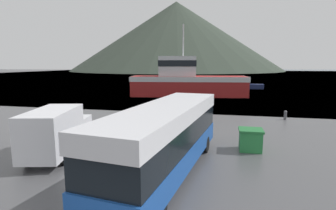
{
  "coord_description": "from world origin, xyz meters",
  "views": [
    {
      "loc": [
        3.16,
        -3.25,
        4.98
      ],
      "look_at": [
        -0.83,
        15.18,
        2.0
      ],
      "focal_mm": 28.0,
      "sensor_mm": 36.0,
      "label": 1
    }
  ],
  "objects_px": {
    "tour_bus": "(166,136)",
    "small_boat": "(249,86)",
    "fishing_boat": "(187,81)",
    "delivery_van": "(57,130)",
    "storage_bin": "(250,140)"
  },
  "relations": [
    {
      "from": "tour_bus",
      "to": "small_boat",
      "type": "distance_m",
      "value": 44.31
    },
    {
      "from": "tour_bus",
      "to": "fishing_boat",
      "type": "relative_size",
      "value": 0.58
    },
    {
      "from": "tour_bus",
      "to": "fishing_boat",
      "type": "bearing_deg",
      "value": 103.94
    },
    {
      "from": "delivery_van",
      "to": "fishing_boat",
      "type": "height_order",
      "value": "fishing_boat"
    },
    {
      "from": "tour_bus",
      "to": "storage_bin",
      "type": "height_order",
      "value": "tour_bus"
    },
    {
      "from": "delivery_van",
      "to": "small_boat",
      "type": "height_order",
      "value": "delivery_van"
    },
    {
      "from": "tour_bus",
      "to": "fishing_boat",
      "type": "xyz_separation_m",
      "value": [
        -3.37,
        29.73,
        0.54
      ]
    },
    {
      "from": "storage_bin",
      "to": "tour_bus",
      "type": "bearing_deg",
      "value": -133.41
    },
    {
      "from": "fishing_boat",
      "to": "small_boat",
      "type": "relative_size",
      "value": 3.35
    },
    {
      "from": "fishing_boat",
      "to": "storage_bin",
      "type": "relative_size",
      "value": 13.55
    },
    {
      "from": "delivery_van",
      "to": "fishing_boat",
      "type": "xyz_separation_m",
      "value": [
        3.09,
        28.36,
        0.96
      ]
    },
    {
      "from": "fishing_boat",
      "to": "small_boat",
      "type": "height_order",
      "value": "fishing_boat"
    },
    {
      "from": "fishing_boat",
      "to": "storage_bin",
      "type": "distance_m",
      "value": 26.57
    },
    {
      "from": "tour_bus",
      "to": "delivery_van",
      "type": "relative_size",
      "value": 1.65
    },
    {
      "from": "tour_bus",
      "to": "delivery_van",
      "type": "xyz_separation_m",
      "value": [
        -6.45,
        1.37,
        -0.42
      ]
    }
  ]
}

